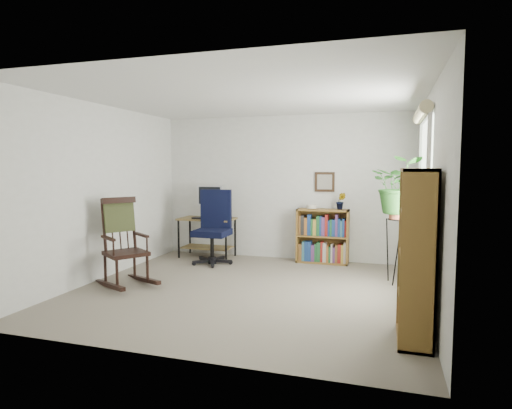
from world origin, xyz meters
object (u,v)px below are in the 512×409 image
(office_chair, at_px, (212,227))
(rocking_chair, at_px, (126,241))
(desk, at_px, (207,237))
(low_bookshelf, at_px, (323,236))
(tall_bookshelf, at_px, (416,255))

(office_chair, distance_m, rocking_chair, 1.60)
(desk, distance_m, low_bookshelf, 1.97)
(desk, height_order, rocking_chair, rocking_chair)
(low_bookshelf, bearing_deg, tall_bookshelf, -66.62)
(tall_bookshelf, bearing_deg, rocking_chair, 167.30)
(desk, xyz_separation_m, rocking_chair, (-0.30, -1.94, 0.25))
(low_bookshelf, xyz_separation_m, tall_bookshelf, (1.23, -2.85, 0.33))
(rocking_chair, bearing_deg, low_bookshelf, -13.12)
(low_bookshelf, bearing_deg, rocking_chair, -137.65)
(desk, distance_m, tall_bookshelf, 4.23)
(desk, distance_m, office_chair, 0.60)
(low_bookshelf, height_order, tall_bookshelf, tall_bookshelf)
(office_chair, relative_size, rocking_chair, 1.03)
(desk, relative_size, low_bookshelf, 1.07)
(desk, relative_size, office_chair, 0.78)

